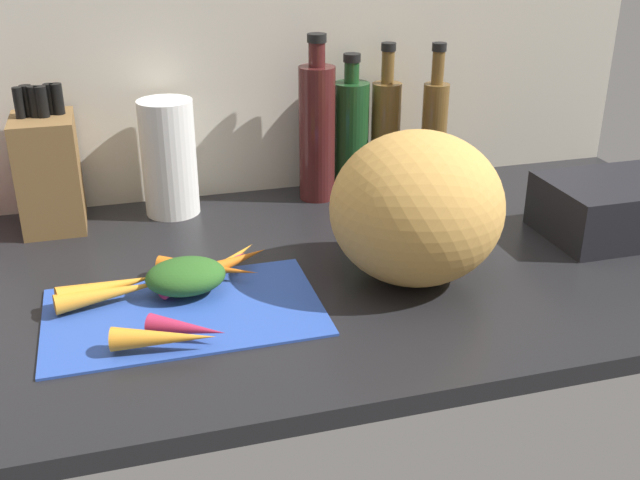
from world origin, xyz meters
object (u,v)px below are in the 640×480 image
object	(u,v)px
carrot_1	(113,293)
paper_towel_roll	(169,158)
carrot_2	(208,268)
carrot_5	(205,271)
carrot_7	(187,328)
knife_block	(49,170)
carrot_4	(109,287)
bottle_0	(317,130)
dish_rack	(620,207)
carrot_6	(164,338)
bottle_3	(434,133)
bottle_1	(351,134)
winter_squash	(417,208)
cutting_board	(184,310)
carrot_3	(225,265)
carrot_0	(229,262)
bottle_2	(386,131)

from	to	relation	value
carrot_1	paper_towel_roll	world-z (taller)	paper_towel_roll
carrot_2	carrot_5	bearing A→B (deg)	-122.12
carrot_7	knife_block	xyz separation A→B (cm)	(-18.84, 48.59, 8.72)
carrot_4	bottle_0	distance (cm)	56.05
dish_rack	paper_towel_roll	bearing A→B (deg)	157.10
carrot_6	bottle_3	world-z (taller)	bottle_3
knife_block	bottle_1	world-z (taller)	bottle_1
carrot_7	bottle_0	world-z (taller)	bottle_0
carrot_4	winter_squash	xyz separation A→B (cm)	(47.81, -5.14, 9.66)
cutting_board	bottle_0	bearing A→B (deg)	51.75
carrot_1	bottle_3	distance (cm)	74.95
carrot_3	bottle_3	distance (cm)	57.46
carrot_4	knife_block	size ratio (longest dim) A/B	0.58
carrot_2	bottle_0	bearing A→B (deg)	49.22
carrot_4	carrot_7	world-z (taller)	carrot_4
carrot_1	carrot_4	world-z (taller)	carrot_4
carrot_0	winter_squash	distance (cm)	31.90
carrot_0	carrot_6	distance (cm)	24.92
paper_towel_roll	carrot_4	bearing A→B (deg)	-110.98
carrot_4	carrot_7	distance (cm)	18.09
carrot_6	paper_towel_roll	distance (cm)	52.40
bottle_0	bottle_1	bearing A→B (deg)	18.44
cutting_board	carrot_2	bearing A→B (deg)	61.68
winter_squash	bottle_3	world-z (taller)	bottle_3
carrot_0	carrot_1	world-z (taller)	carrot_1
carrot_0	bottle_3	size ratio (longest dim) A/B	0.50
carrot_4	bottle_1	size ratio (longest dim) A/B	0.54
cutting_board	carrot_2	world-z (taller)	carrot_2
carrot_7	knife_block	world-z (taller)	knife_block
carrot_2	carrot_6	world-z (taller)	carrot_6
carrot_4	winter_squash	bearing A→B (deg)	-6.14
carrot_4	carrot_6	bearing A→B (deg)	-68.39
winter_squash	bottle_3	distance (cm)	41.50
carrot_7	paper_towel_roll	world-z (taller)	paper_towel_roll
carrot_2	carrot_3	xyz separation A→B (cm)	(2.77, -0.12, 0.34)
carrot_1	carrot_7	size ratio (longest dim) A/B	1.52
cutting_board	carrot_1	xyz separation A→B (cm)	(-9.93, 4.91, 1.94)
carrot_7	carrot_5	bearing A→B (deg)	73.78
carrot_6	bottle_0	world-z (taller)	bottle_0
bottle_0	bottle_2	size ratio (longest dim) A/B	1.10
bottle_2	knife_block	bearing A→B (deg)	-176.95
bottle_1	dish_rack	bearing A→B (deg)	-41.51
carrot_1	carrot_5	bearing A→B (deg)	14.24
carrot_0	carrot_5	distance (cm)	4.85
carrot_2	carrot_0	bearing A→B (deg)	24.95
carrot_4	paper_towel_roll	size ratio (longest dim) A/B	0.69
carrot_0	bottle_3	distance (cm)	55.88
carrot_4	bottle_2	xyz separation A→B (cm)	(58.38, 37.12, 9.54)
winter_squash	bottle_2	world-z (taller)	bottle_2
carrot_1	carrot_7	xyz separation A→B (cm)	(9.49, -13.50, -0.01)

